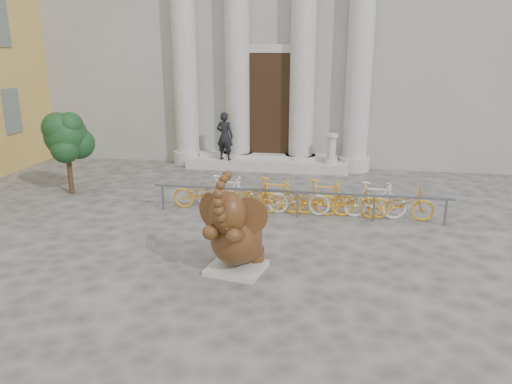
% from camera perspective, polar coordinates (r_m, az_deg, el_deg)
% --- Properties ---
extents(ground, '(80.00, 80.00, 0.00)m').
position_cam_1_polar(ground, '(10.11, -6.95, -9.87)').
color(ground, '#474442').
rests_on(ground, ground).
extents(classical_building, '(22.00, 10.70, 12.00)m').
position_cam_1_polar(classical_building, '(23.79, 3.54, 20.07)').
color(classical_building, gray).
rests_on(classical_building, ground).
extents(entrance_steps, '(6.00, 1.20, 0.36)m').
position_cam_1_polar(entrance_steps, '(18.75, 1.29, 3.23)').
color(entrance_steps, '#A8A59E').
rests_on(entrance_steps, ground).
extents(elephant_statue, '(1.45, 1.71, 2.19)m').
position_cam_1_polar(elephant_statue, '(10.07, -2.37, -4.91)').
color(elephant_statue, '#A8A59E').
rests_on(elephant_statue, ground).
extents(bike_rack, '(8.00, 0.53, 1.00)m').
position_cam_1_polar(bike_rack, '(13.63, 4.88, -0.51)').
color(bike_rack, slate).
rests_on(bike_rack, ground).
extents(tree, '(1.48, 1.35, 2.56)m').
position_cam_1_polar(tree, '(16.25, -20.83, 5.89)').
color(tree, '#332114').
rests_on(tree, ground).
extents(pedestrian, '(0.73, 0.56, 1.78)m').
position_cam_1_polar(pedestrian, '(18.49, -3.59, 6.40)').
color(pedestrian, black).
rests_on(pedestrian, entrance_steps).
extents(balustrade_post, '(0.44, 0.44, 1.08)m').
position_cam_1_polar(balustrade_post, '(18.11, 8.60, 4.77)').
color(balustrade_post, '#A8A59E').
rests_on(balustrade_post, entrance_steps).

